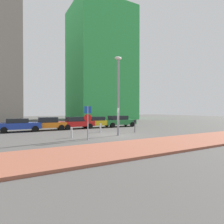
{
  "coord_description": "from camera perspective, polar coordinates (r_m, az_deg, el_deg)",
  "views": [
    {
      "loc": [
        -8.77,
        -15.11,
        2.35
      ],
      "look_at": [
        0.81,
        1.68,
        2.12
      ],
      "focal_mm": 30.61,
      "sensor_mm": 36.0,
      "label": 1
    }
  ],
  "objects": [
    {
      "name": "ground_plane",
      "position": [
        17.63,
        0.44,
        -6.99
      ],
      "size": [
        120.0,
        120.0,
        0.0
      ],
      "primitive_type": "plane",
      "color": "#4C4947"
    },
    {
      "name": "sidewalk_brick",
      "position": [
        12.97,
        13.65,
        -9.47
      ],
      "size": [
        40.0,
        4.31,
        0.14
      ],
      "primitive_type": "cube",
      "color": "#93513D",
      "rests_on": "ground"
    },
    {
      "name": "parked_car_blue",
      "position": [
        22.65,
        -25.96,
        -3.44
      ],
      "size": [
        4.34,
        2.15,
        1.42
      ],
      "color": "#1E389E",
      "rests_on": "ground"
    },
    {
      "name": "parked_car_orange",
      "position": [
        23.12,
        -18.54,
        -3.27
      ],
      "size": [
        4.1,
        2.12,
        1.5
      ],
      "color": "orange",
      "rests_on": "ground"
    },
    {
      "name": "parked_car_red",
      "position": [
        24.04,
        -10.64,
        -3.11
      ],
      "size": [
        4.25,
        2.11,
        1.48
      ],
      "color": "red",
      "rests_on": "ground"
    },
    {
      "name": "parked_car_yellow",
      "position": [
        25.32,
        -4.12,
        -2.96
      ],
      "size": [
        4.57,
        2.1,
        1.45
      ],
      "color": "gold",
      "rests_on": "ground"
    },
    {
      "name": "parked_car_green",
      "position": [
        26.62,
        2.14,
        -2.67
      ],
      "size": [
        4.58,
        2.22,
        1.52
      ],
      "color": "#237238",
      "rests_on": "ground"
    },
    {
      "name": "parking_sign_post",
      "position": [
        14.99,
        -7.25,
        -1.96
      ],
      "size": [
        0.59,
        0.15,
        2.65
      ],
      "color": "gray",
      "rests_on": "ground"
    },
    {
      "name": "parking_meter",
      "position": [
        20.03,
        6.83,
        -3.65
      ],
      "size": [
        0.18,
        0.14,
        1.29
      ],
      "color": "#4C4C51",
      "rests_on": "ground"
    },
    {
      "name": "street_lamp",
      "position": [
        17.51,
        1.85,
        6.81
      ],
      "size": [
        0.7,
        0.36,
        7.2
      ],
      "color": "gray",
      "rests_on": "ground"
    },
    {
      "name": "traffic_bollard_near",
      "position": [
        20.02,
        -3.5,
        -4.72
      ],
      "size": [
        0.17,
        0.17,
        0.94
      ],
      "primitive_type": "cylinder",
      "color": "#B7B7BC",
      "rests_on": "ground"
    },
    {
      "name": "traffic_bollard_mid",
      "position": [
        16.4,
        -12.0,
        -6.05
      ],
      "size": [
        0.15,
        0.15,
        0.87
      ],
      "primitive_type": "cylinder",
      "color": "#B7B7BC",
      "rests_on": "ground"
    },
    {
      "name": "building_colorful_midrise",
      "position": [
        50.55,
        -3.41,
        14.01
      ],
      "size": [
        14.56,
        13.47,
        28.03
      ],
      "primitive_type": "cube",
      "color": "green",
      "rests_on": "ground"
    }
  ]
}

